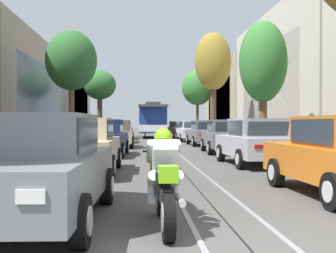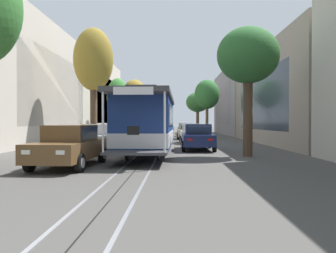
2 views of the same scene
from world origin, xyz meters
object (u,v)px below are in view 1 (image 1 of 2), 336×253
(parked_car_grey_near_left, at_px, (36,167))
(parked_car_beige_fourth_left, at_px, (117,134))
(parked_car_silver_sixth_right, at_px, (185,130))
(street_tree_kerb_right_fourth, at_px, (197,88))
(parked_car_beige_second_left, at_px, (84,145))
(parked_car_navy_sixth_left, at_px, (122,130))
(street_tree_kerb_right_mid, at_px, (213,63))
(street_tree_kerb_left_second, at_px, (71,61))
(parked_car_brown_far_right, at_px, (176,129))
(pedestrian_on_left_pavement, at_px, (277,131))
(street_tree_kerb_left_mid, at_px, (100,86))
(parked_car_grey_fourth_right, at_px, (205,133))
(parked_car_navy_mid_left, at_px, (104,137))
(parked_car_white_fifth_right, at_px, (191,131))
(parked_car_grey_mid_right, at_px, (225,136))
(parked_car_silver_second_right, at_px, (255,142))
(motorcycle_with_rider, at_px, (164,181))
(parked_car_white_fifth_left, at_px, (119,131))
(street_tree_kerb_right_second, at_px, (263,63))
(cable_car_trolley, at_px, (153,120))

(parked_car_grey_near_left, bearing_deg, parked_car_beige_fourth_left, 89.37)
(parked_car_silver_sixth_right, relative_size, street_tree_kerb_right_fourth, 0.60)
(parked_car_beige_second_left, height_order, parked_car_navy_sixth_left, same)
(parked_car_grey_near_left, relative_size, street_tree_kerb_right_mid, 0.51)
(street_tree_kerb_right_mid, bearing_deg, street_tree_kerb_left_second, -131.01)
(parked_car_brown_far_right, relative_size, pedestrian_on_left_pavement, 2.79)
(parked_car_grey_near_left, distance_m, street_tree_kerb_right_mid, 28.59)
(parked_car_beige_fourth_left, distance_m, street_tree_kerb_left_mid, 16.62)
(parked_car_grey_fourth_right, height_order, parked_car_brown_far_right, same)
(parked_car_silver_sixth_right, height_order, street_tree_kerb_left_second, street_tree_kerb_left_second)
(parked_car_navy_mid_left, relative_size, parked_car_brown_far_right, 1.00)
(parked_car_grey_fourth_right, xyz_separation_m, parked_car_silver_sixth_right, (0.01, 11.76, 0.00))
(parked_car_beige_second_left, relative_size, street_tree_kerb_left_mid, 0.68)
(street_tree_kerb_right_fourth, bearing_deg, street_tree_kerb_left_second, -112.64)
(parked_car_grey_near_left, distance_m, parked_car_white_fifth_right, 26.46)
(pedestrian_on_left_pavement, bearing_deg, parked_car_grey_mid_right, -125.53)
(parked_car_brown_far_right, height_order, street_tree_kerb_right_fourth, street_tree_kerb_right_fourth)
(parked_car_grey_near_left, bearing_deg, parked_car_brown_far_right, 81.93)
(parked_car_white_fifth_right, distance_m, parked_car_silver_sixth_right, 5.94)
(parked_car_grey_mid_right, bearing_deg, parked_car_silver_second_right, -91.26)
(parked_car_navy_sixth_left, distance_m, street_tree_kerb_left_mid, 5.88)
(street_tree_kerb_left_second, bearing_deg, parked_car_grey_fourth_right, 26.53)
(motorcycle_with_rider, bearing_deg, street_tree_kerb_left_second, 103.14)
(parked_car_white_fifth_left, relative_size, street_tree_kerb_left_mid, 0.68)
(parked_car_brown_far_right, height_order, street_tree_kerb_right_mid, street_tree_kerb_right_mid)
(parked_car_grey_fourth_right, relative_size, street_tree_kerb_left_mid, 0.68)
(parked_car_beige_second_left, height_order, street_tree_kerb_right_fourth, street_tree_kerb_right_fourth)
(parked_car_grey_fourth_right, bearing_deg, parked_car_silver_sixth_right, 89.97)
(parked_car_navy_mid_left, xyz_separation_m, street_tree_kerb_right_second, (7.87, 2.72, 3.70))
(parked_car_white_fifth_left, bearing_deg, street_tree_kerb_left_second, -104.06)
(street_tree_kerb_left_mid, bearing_deg, street_tree_kerb_right_second, -62.43)
(parked_car_beige_fourth_left, relative_size, parked_car_grey_fourth_right, 0.99)
(parked_car_silver_second_right, bearing_deg, cable_car_trolley, 95.86)
(parked_car_beige_second_left, height_order, parked_car_white_fifth_left, same)
(motorcycle_with_rider, bearing_deg, street_tree_kerb_right_fourth, 81.50)
(parked_car_grey_near_left, height_order, street_tree_kerb_left_second, street_tree_kerb_left_second)
(parked_car_silver_second_right, height_order, pedestrian_on_left_pavement, pedestrian_on_left_pavement)
(parked_car_beige_second_left, distance_m, street_tree_kerb_right_second, 12.60)
(parked_car_white_fifth_right, bearing_deg, parked_car_navy_mid_left, -111.88)
(parked_car_beige_fourth_left, xyz_separation_m, parked_car_silver_second_right, (5.25, -10.53, 0.00))
(parked_car_navy_sixth_left, distance_m, motorcycle_with_rider, 31.30)
(parked_car_silver_sixth_right, bearing_deg, parked_car_grey_mid_right, -90.18)
(parked_car_silver_second_right, xyz_separation_m, parked_car_grey_mid_right, (0.12, 5.67, 0.00))
(parked_car_grey_fourth_right, xyz_separation_m, pedestrian_on_left_pavement, (4.63, 0.00, 0.09))
(parked_car_grey_mid_right, xyz_separation_m, street_tree_kerb_left_second, (-7.63, 2.71, 3.87))
(parked_car_beige_second_left, height_order, street_tree_kerb_left_second, street_tree_kerb_left_second)
(parked_car_beige_second_left, bearing_deg, parked_car_white_fifth_right, 74.58)
(parked_car_beige_second_left, bearing_deg, street_tree_kerb_right_mid, 70.60)
(street_tree_kerb_right_mid, bearing_deg, parked_car_beige_fourth_left, -129.49)
(street_tree_kerb_left_second, distance_m, pedestrian_on_left_pavement, 13.44)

